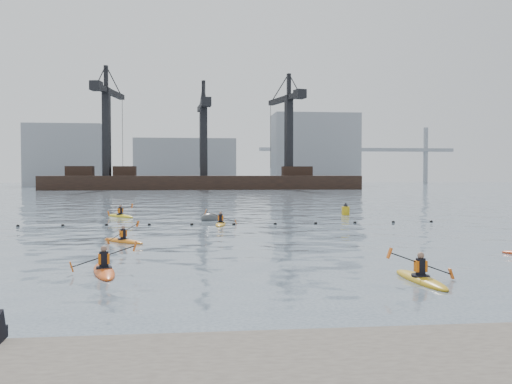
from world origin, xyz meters
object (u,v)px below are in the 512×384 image
Objects in this scene: kayaker_0 at (104,270)px; nav_buoy at (346,211)px; kayaker_3 at (221,223)px; kayaker_5 at (120,215)px; kayaker_2 at (123,240)px; mooring_buoy at (212,220)px; kayaker_1 at (421,278)px.

kayaker_0 is 30.94m from nav_buoy.
kayaker_5 is at bearing 141.57° from kayaker_3.
kayaker_0 is 9.08m from kayaker_2.
kayaker_5 is at bearing 152.10° from mooring_buoy.
nav_buoy is at bearing 41.34° from kayaker_3.
kayaker_2 is at bearing 130.71° from kayaker_1.
kayaker_2 is 0.78× the size of kayaker_3.
nav_buoy is (19.56, -0.21, 0.28)m from kayaker_5.
kayaker_3 reaches higher than mooring_buoy.
kayaker_1 is 29.47m from nav_buoy.
kayaker_1 is 32.38m from kayaker_5.
kayaker_2 is (-11.56, 11.87, -0.01)m from kayaker_1.
kayaker_3 is 1.53× the size of mooring_buoy.
kayaker_0 is at bearing -132.96° from kayaker_2.
kayaker_2 is at bearing -115.13° from kayaker_3.
kayaker_3 is at bearing -145.19° from nav_buoy.
mooring_buoy is 12.51m from nav_buoy.
kayaker_3 is 11.52m from kayaker_5.
mooring_buoy is (4.66, 22.29, -0.11)m from kayaker_0.
kayaker_0 is at bearing -122.34° from nav_buoy.
kayaker_5 is 2.52× the size of nav_buoy.
nav_buoy reaches higher than mooring_buoy.
kayaker_5 is (-14.08, 29.16, 0.00)m from kayaker_1.
kayaker_5 is (-2.51, 17.29, 0.01)m from kayaker_2.
kayaker_0 is 1.35× the size of kayaker_2.
kayaker_5 is 1.43× the size of mooring_buoy.
mooring_buoy is (-0.48, 4.08, -0.10)m from kayaker_3.
kayaker_1 reaches higher than kayaker_2.
kayaker_5 is at bearing 179.40° from nav_buoy.
kayaker_3 is at bearing -85.17° from kayaker_5.
mooring_buoy is (5.16, 13.22, -0.10)m from kayaker_2.
kayaker_1 is at bearing -75.68° from mooring_buoy.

